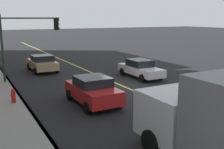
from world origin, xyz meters
name	(u,v)px	position (x,y,z in m)	size (l,w,h in m)	color
ground	(124,87)	(0.00, 0.00, 0.00)	(200.00, 200.00, 0.00)	black
curb_edge	(21,99)	(0.00, 6.97, 0.07)	(80.00, 0.16, 0.15)	slate
lane_stripe_center	(124,86)	(0.00, 0.00, 0.01)	(80.00, 0.16, 0.01)	#D8CC4C
car_white	(140,68)	(1.99, -2.74, 0.73)	(4.49, 1.89, 1.45)	silver
car_red	(93,90)	(-2.53, 3.51, 0.79)	(4.04, 2.06, 1.56)	red
car_tan	(42,63)	(8.34, 3.63, 0.74)	(4.17, 2.11, 1.46)	tan
traffic_light_mast	(27,35)	(4.73, 5.52, 3.49)	(0.28, 4.35, 5.03)	#1E3823
fire_hydrant	(13,97)	(-0.66, 7.49, 0.47)	(0.24, 0.24, 0.94)	red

